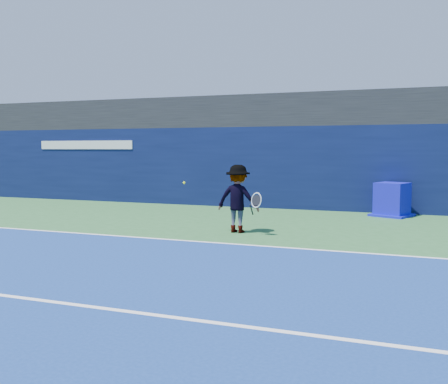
# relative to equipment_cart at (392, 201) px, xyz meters

# --- Properties ---
(ground) EXTENTS (80.00, 80.00, 0.00)m
(ground) POSITION_rel_equipment_cart_xyz_m (-5.28, -9.36, -0.50)
(ground) COLOR #2C6130
(ground) RESTS_ON ground
(baseline) EXTENTS (24.00, 0.10, 0.01)m
(baseline) POSITION_rel_equipment_cart_xyz_m (-5.28, -6.36, -0.49)
(baseline) COLOR white
(baseline) RESTS_ON ground
(stadium_band) EXTENTS (36.00, 3.00, 1.20)m
(stadium_band) POSITION_rel_equipment_cart_xyz_m (-5.28, 2.14, 3.10)
(stadium_band) COLOR black
(stadium_band) RESTS_ON back_wall_assembly
(back_wall_assembly) EXTENTS (36.00, 1.03, 3.00)m
(back_wall_assembly) POSITION_rel_equipment_cart_xyz_m (-5.28, 1.14, 1.00)
(back_wall_assembly) COLOR #0A123A
(back_wall_assembly) RESTS_ON ground
(equipment_cart) EXTENTS (1.49, 1.49, 1.09)m
(equipment_cart) POSITION_rel_equipment_cart_xyz_m (0.00, 0.00, 0.00)
(equipment_cart) COLOR #0E0CB3
(equipment_cart) RESTS_ON ground
(tennis_player) EXTENTS (1.35, 0.75, 1.78)m
(tennis_player) POSITION_rel_equipment_cart_xyz_m (-3.71, -4.74, 0.39)
(tennis_player) COLOR white
(tennis_player) RESTS_ON ground
(tennis_ball) EXTENTS (0.07, 0.07, 0.07)m
(tennis_ball) POSITION_rel_equipment_cart_xyz_m (-5.75, -3.69, 0.70)
(tennis_ball) COLOR #DDF81B
(tennis_ball) RESTS_ON ground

